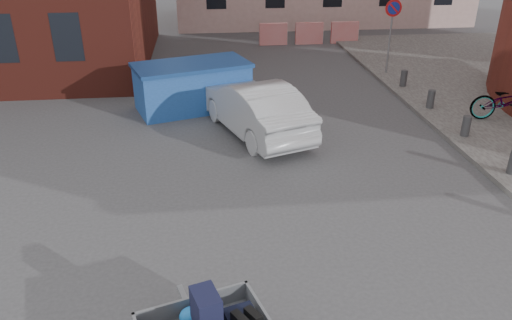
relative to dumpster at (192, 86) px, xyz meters
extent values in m
plane|color=#38383A|center=(1.18, -6.66, -0.72)|extent=(120.00, 120.00, 0.00)
cylinder|color=gray|center=(7.18, 2.84, 0.70)|extent=(0.07, 0.07, 2.60)
cylinder|color=red|center=(7.18, 2.82, 1.75)|extent=(0.60, 0.03, 0.60)
cylinder|color=navy|center=(7.18, 2.80, 1.75)|extent=(0.44, 0.03, 0.44)
cylinder|color=#3A3A3D|center=(7.18, -3.26, -0.32)|extent=(0.22, 0.22, 0.55)
cylinder|color=#3A3A3D|center=(7.18, -1.06, -0.32)|extent=(0.22, 0.22, 0.55)
cylinder|color=#3A3A3D|center=(7.18, 1.14, -0.32)|extent=(0.22, 0.22, 0.55)
cube|color=red|center=(3.68, 8.34, -0.22)|extent=(1.30, 0.18, 1.00)
cube|color=red|center=(5.38, 8.34, -0.22)|extent=(1.30, 0.18, 1.00)
cube|color=red|center=(7.08, 8.34, -0.22)|extent=(1.30, 0.18, 1.00)
cube|color=slate|center=(0.95, -9.85, -0.08)|extent=(0.36, 1.06, 0.28)
cube|color=slate|center=(0.05, -9.57, -0.08)|extent=(1.54, 0.51, 0.28)
cube|color=slate|center=(-0.06, -9.22, -0.32)|extent=(0.28, 0.69, 0.06)
cube|color=#161835|center=(0.23, -10.02, 0.13)|extent=(0.42, 0.52, 0.70)
ellipsoid|color=#1864B4|center=(0.05, -9.76, -0.10)|extent=(0.43, 0.39, 0.24)
cube|color=black|center=(0.65, -10.10, 0.10)|extent=(0.24, 0.29, 0.13)
cube|color=black|center=(0.82, -10.05, 0.10)|extent=(0.24, 0.29, 0.13)
cube|color=#2352A6|center=(0.00, 0.00, -0.06)|extent=(3.64, 2.58, 1.32)
cube|color=navy|center=(0.00, 0.00, 0.65)|extent=(3.78, 2.71, 0.11)
imported|color=#A2A4A9|center=(1.69, -2.13, 0.00)|extent=(2.92, 4.63, 1.44)
imported|color=black|center=(8.92, -2.25, -0.04)|extent=(2.20, 1.05, 1.11)
camera|label=1|loc=(0.33, -14.81, 4.60)|focal=35.00mm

